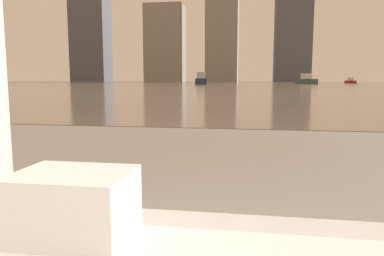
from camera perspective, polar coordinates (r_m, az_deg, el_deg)
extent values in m
cube|color=white|center=(0.99, -17.45, -14.36)|extent=(0.27, 0.21, 0.04)
cube|color=white|center=(0.97, -17.55, -12.17)|extent=(0.27, 0.21, 0.04)
cube|color=white|center=(0.96, -17.64, -9.91)|extent=(0.27, 0.21, 0.04)
cube|color=white|center=(0.95, -17.74, -7.60)|extent=(0.27, 0.21, 0.04)
cube|color=gray|center=(61.96, 9.27, 6.56)|extent=(180.00, 110.00, 0.01)
cube|color=#335647|center=(73.54, 17.01, 6.81)|extent=(3.68, 5.35, 0.89)
cube|color=silver|center=(73.54, 17.04, 7.56)|extent=(1.94, 2.26, 1.02)
cube|color=navy|center=(65.31, 1.40, 7.13)|extent=(2.61, 5.77, 0.98)
cube|color=silver|center=(65.31, 1.40, 8.05)|extent=(1.65, 2.25, 1.12)
cube|color=maroon|center=(85.72, 23.00, 6.49)|extent=(1.79, 3.30, 0.55)
cube|color=silver|center=(85.72, 23.02, 6.88)|extent=(1.04, 1.33, 0.63)
cube|color=gray|center=(121.81, -4.12, 12.67)|extent=(11.68, 9.55, 23.84)
cube|color=#4C515B|center=(120.37, 15.21, 17.52)|extent=(10.52, 10.08, 44.75)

